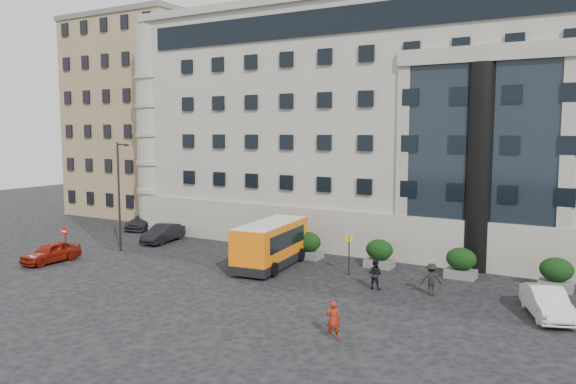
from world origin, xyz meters
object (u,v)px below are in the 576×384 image
at_px(pedestrian_a, 333,320).
at_px(pedestrian_b, 375,274).
at_px(bus_stop_sign, 349,247).
at_px(pedestrian_c, 431,279).
at_px(hedge_d, 461,263).
at_px(parked_car_d, 208,224).
at_px(minibus, 271,242).
at_px(red_truck, 205,207).
at_px(no_entry_sign, 65,236).
at_px(parked_car_c, 149,220).
at_px(parked_car_a, 51,252).
at_px(white_taxi, 547,302).
at_px(hedge_b, 309,245).
at_px(hedge_e, 556,274).
at_px(street_lamp, 119,192).
at_px(hedge_a, 247,238).
at_px(parked_car_b, 163,233).
at_px(hedge_c, 379,253).

distance_m(pedestrian_a, pedestrian_b, 8.04).
bearing_deg(bus_stop_sign, pedestrian_c, -15.81).
height_order(hedge_d, parked_car_d, hedge_d).
xyz_separation_m(minibus, red_truck, (-15.88, 13.01, -0.35)).
relative_size(no_entry_sign, parked_car_c, 0.44).
bearing_deg(parked_car_a, pedestrian_a, -6.91).
bearing_deg(white_taxi, hedge_b, 140.17).
bearing_deg(hedge_b, bus_stop_sign, -33.07).
bearing_deg(parked_car_c, parked_car_d, 8.75).
relative_size(parked_car_a, pedestrian_c, 2.34).
xyz_separation_m(hedge_e, bus_stop_sign, (-11.30, -2.80, 0.80)).
distance_m(hedge_b, red_truck, 19.38).
distance_m(street_lamp, no_entry_sign, 4.98).
bearing_deg(hedge_a, hedge_b, 0.00).
height_order(minibus, white_taxi, minibus).
distance_m(parked_car_a, pedestrian_b, 21.81).
height_order(no_entry_sign, parked_car_c, no_entry_sign).
distance_m(parked_car_d, pedestrian_c, 24.38).
relative_size(parked_car_d, pedestrian_a, 2.94).
xyz_separation_m(street_lamp, pedestrian_c, (22.99, 0.43, -3.50)).
xyz_separation_m(parked_car_c, parked_car_d, (5.50, 1.58, -0.11)).
bearing_deg(street_lamp, bus_stop_sign, 6.54).
xyz_separation_m(bus_stop_sign, parked_car_b, (-17.00, 2.00, -1.02)).
distance_m(street_lamp, parked_car_b, 5.43).
bearing_deg(hedge_e, parked_car_d, 170.22).
bearing_deg(red_truck, hedge_b, -41.70).
relative_size(no_entry_sign, white_taxi, 0.53).
bearing_deg(minibus, white_taxi, -13.28).
bearing_deg(no_entry_sign, hedge_e, 16.52).
bearing_deg(pedestrian_a, hedge_e, -142.76).
distance_m(white_taxi, pedestrian_a, 10.75).
height_order(white_taxi, pedestrian_a, pedestrian_a).
distance_m(hedge_c, hedge_e, 10.40).
bearing_deg(hedge_a, white_taxi, -14.02).
relative_size(parked_car_c, pedestrian_b, 3.12).
bearing_deg(pedestrian_b, parked_car_d, -24.84).
bearing_deg(parked_car_d, pedestrian_b, -20.99).
relative_size(hedge_b, street_lamp, 0.23).
relative_size(no_entry_sign, parked_car_a, 0.57).
distance_m(hedge_b, parked_car_c, 18.50).
bearing_deg(pedestrian_a, parked_car_a, -29.75).
height_order(hedge_b, pedestrian_b, hedge_b).
height_order(hedge_d, pedestrian_b, hedge_d).
bearing_deg(parked_car_d, parked_car_a, -91.22).
relative_size(no_entry_sign, pedestrian_a, 1.43).
distance_m(hedge_b, hedge_e, 15.60).
bearing_deg(pedestrian_c, parked_car_b, -26.20).
xyz_separation_m(street_lamp, pedestrian_a, (21.17, -8.00, -3.55)).
relative_size(red_truck, parked_car_c, 0.92).
bearing_deg(pedestrian_a, no_entry_sign, -32.27).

